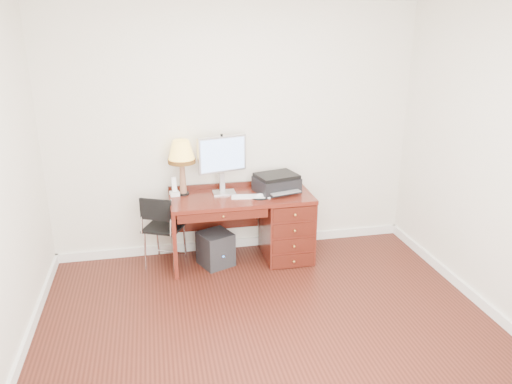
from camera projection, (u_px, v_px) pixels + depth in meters
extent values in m
plane|color=#34120C|center=(271.00, 333.00, 4.23)|extent=(4.00, 4.00, 0.00)
plane|color=silver|center=(235.00, 133.00, 5.40)|extent=(4.00, 0.00, 4.00)
plane|color=silver|center=(505.00, 167.00, 4.17)|extent=(0.00, 3.50, 3.50)
cube|color=white|center=(237.00, 243.00, 5.81)|extent=(4.00, 0.03, 0.10)
cube|color=white|center=(20.00, 359.00, 3.82)|extent=(0.03, 3.50, 0.10)
cube|color=white|center=(481.00, 302.00, 4.59)|extent=(0.03, 3.50, 0.10)
cube|color=#5B1C13|center=(241.00, 198.00, 5.27)|extent=(1.50, 0.65, 0.04)
cube|color=#5B1C13|center=(286.00, 226.00, 5.50)|extent=(0.50, 0.61, 0.71)
cube|color=#5B1C13|center=(174.00, 236.00, 5.26)|extent=(0.04, 0.61, 0.71)
cube|color=#48160E|center=(216.00, 213.00, 5.59)|extent=(0.96, 0.03, 0.39)
cube|color=#48160E|center=(223.00, 216.00, 4.97)|extent=(0.91, 0.03, 0.09)
sphere|color=#BF8C3F|center=(295.00, 239.00, 5.19)|extent=(0.03, 0.03, 0.03)
cube|color=silver|center=(224.00, 192.00, 5.34)|extent=(0.27, 0.23, 0.02)
cube|color=silver|center=(223.00, 182.00, 5.36)|extent=(0.06, 0.04, 0.19)
cube|color=silver|center=(223.00, 154.00, 5.24)|extent=(0.53, 0.18, 0.39)
cube|color=#4C8CF2|center=(223.00, 155.00, 5.22)|extent=(0.48, 0.13, 0.34)
cube|color=white|center=(251.00, 197.00, 5.22)|extent=(0.42, 0.17, 0.02)
cylinder|color=black|center=(260.00, 197.00, 5.22)|extent=(0.20, 0.20, 0.01)
ellipsoid|color=white|center=(260.00, 195.00, 5.22)|extent=(0.09, 0.06, 0.03)
cube|color=black|center=(276.00, 184.00, 5.38)|extent=(0.51, 0.44, 0.16)
cube|color=black|center=(277.00, 176.00, 5.35)|extent=(0.49, 0.42, 0.04)
cylinder|color=black|center=(183.00, 193.00, 5.31)|extent=(0.12, 0.12, 0.02)
cone|color=#976047|center=(183.00, 177.00, 5.24)|extent=(0.08, 0.08, 0.35)
cone|color=#FFCD50|center=(181.00, 151.00, 5.15)|extent=(0.28, 0.28, 0.22)
cylinder|color=#593814|center=(182.00, 161.00, 5.19)|extent=(0.29, 0.29, 0.04)
cube|color=white|center=(175.00, 194.00, 5.27)|extent=(0.11, 0.11, 0.04)
cube|color=white|center=(174.00, 185.00, 5.24)|extent=(0.06, 0.07, 0.16)
cylinder|color=black|center=(262.00, 183.00, 5.49)|extent=(0.09, 0.09, 0.11)
cube|color=black|center=(164.00, 227.00, 5.30)|extent=(0.50, 0.50, 0.02)
cube|color=black|center=(163.00, 210.00, 5.05)|extent=(0.32, 0.16, 0.23)
cylinder|color=silver|center=(150.00, 240.00, 5.49)|extent=(0.02, 0.02, 0.43)
cylinder|color=silver|center=(179.00, 238.00, 5.55)|extent=(0.02, 0.02, 0.43)
cylinder|color=silver|center=(150.00, 253.00, 5.19)|extent=(0.02, 0.02, 0.43)
cylinder|color=silver|center=(181.00, 250.00, 5.25)|extent=(0.02, 0.02, 0.43)
cylinder|color=silver|center=(148.00, 218.00, 5.04)|extent=(0.02, 0.02, 0.38)
cylinder|color=silver|center=(180.00, 216.00, 5.10)|extent=(0.02, 0.02, 0.38)
cube|color=black|center=(216.00, 249.00, 5.35)|extent=(0.41, 0.41, 0.37)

